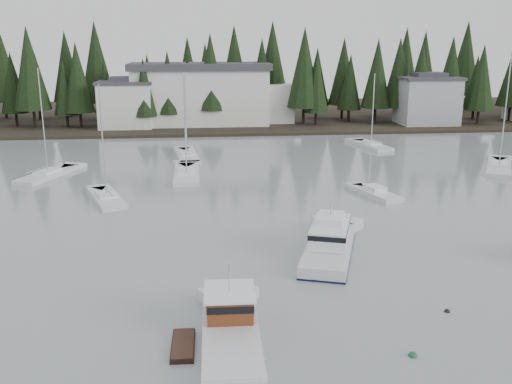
# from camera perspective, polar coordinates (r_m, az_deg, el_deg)

# --- Properties ---
(far_shore_land) EXTENTS (240.00, 54.00, 1.00)m
(far_shore_land) POSITION_cam_1_polar(r_m,az_deg,el_deg) (120.79, -3.15, 7.64)
(far_shore_land) COLOR black
(far_shore_land) RESTS_ON ground
(conifer_treeline) EXTENTS (200.00, 22.00, 20.00)m
(conifer_treeline) POSITION_cam_1_polar(r_m,az_deg,el_deg) (109.90, -2.88, 6.91)
(conifer_treeline) COLOR black
(conifer_treeline) RESTS_ON ground
(house_west) EXTENTS (9.54, 7.42, 8.75)m
(house_west) POSITION_cam_1_polar(r_m,az_deg,el_deg) (103.03, -12.88, 8.62)
(house_west) COLOR silver
(house_west) RESTS_ON ground
(house_east_a) EXTENTS (10.60, 8.48, 9.25)m
(house_east_a) POSITION_cam_1_polar(r_m,az_deg,el_deg) (109.35, 16.74, 8.85)
(house_east_a) COLOR #999EA0
(house_east_a) RESTS_ON ground
(harbor_inn) EXTENTS (29.50, 11.50, 10.90)m
(harbor_inn) POSITION_cam_1_polar(r_m,az_deg,el_deg) (105.49, -4.45, 9.71)
(harbor_inn) COLOR silver
(harbor_inn) RESTS_ON ground
(lobster_boat_brown) EXTENTS (4.72, 9.04, 4.44)m
(lobster_boat_brown) POSITION_cam_1_polar(r_m,az_deg,el_deg) (31.01, -2.73, -13.89)
(lobster_boat_brown) COLOR silver
(lobster_boat_brown) RESTS_ON ground
(cabin_cruiser_center) EXTENTS (6.39, 10.94, 4.49)m
(cabin_cruiser_center) POSITION_cam_1_polar(r_m,az_deg,el_deg) (42.93, 7.35, -5.28)
(cabin_cruiser_center) COLOR silver
(cabin_cruiser_center) RESTS_ON ground
(sailboat_2) EXTENTS (3.71, 10.43, 11.90)m
(sailboat_2) POSITION_cam_1_polar(r_m,az_deg,el_deg) (77.73, -6.90, 3.47)
(sailboat_2) COLOR silver
(sailboat_2) RESTS_ON ground
(sailboat_3) EXTENTS (3.03, 10.58, 12.39)m
(sailboat_3) POSITION_cam_1_polar(r_m,az_deg,el_deg) (67.20, -6.95, 1.64)
(sailboat_3) COLOR silver
(sailboat_3) RESTS_ON ground
(sailboat_4) EXTENTS (5.05, 8.53, 11.95)m
(sailboat_4) POSITION_cam_1_polar(r_m,az_deg,el_deg) (58.45, -14.70, -0.77)
(sailboat_4) COLOR silver
(sailboat_4) RESTS_ON ground
(sailboat_7) EXTENTS (4.58, 8.96, 11.27)m
(sailboat_7) POSITION_cam_1_polar(r_m,az_deg,el_deg) (86.64, 11.42, 4.48)
(sailboat_7) COLOR silver
(sailboat_7) RESTS_ON ground
(sailboat_8) EXTENTS (5.96, 9.80, 12.98)m
(sailboat_8) POSITION_cam_1_polar(r_m,az_deg,el_deg) (70.71, -20.07, 1.51)
(sailboat_8) COLOR silver
(sailboat_8) RESTS_ON ground
(sailboat_9) EXTENTS (7.62, 10.92, 14.81)m
(sailboat_9) POSITION_cam_1_polar(r_m,az_deg,el_deg) (76.49, 23.11, 2.19)
(sailboat_9) COLOR silver
(sailboat_9) RESTS_ON ground
(runabout_1) EXTENTS (4.27, 7.09, 1.42)m
(runabout_1) POSITION_cam_1_polar(r_m,az_deg,el_deg) (59.63, 11.78, -0.22)
(runabout_1) COLOR silver
(runabout_1) RESTS_ON ground
(mooring_buoy_green) EXTENTS (0.47, 0.47, 0.47)m
(mooring_buoy_green) POSITION_cam_1_polar(r_m,az_deg,el_deg) (31.01, 15.41, -15.54)
(mooring_buoy_green) COLOR #145933
(mooring_buoy_green) RESTS_ON ground
(mooring_buoy_dark) EXTENTS (0.36, 0.36, 0.36)m
(mooring_buoy_dark) POSITION_cam_1_polar(r_m,az_deg,el_deg) (36.01, 18.56, -11.29)
(mooring_buoy_dark) COLOR black
(mooring_buoy_dark) RESTS_ON ground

